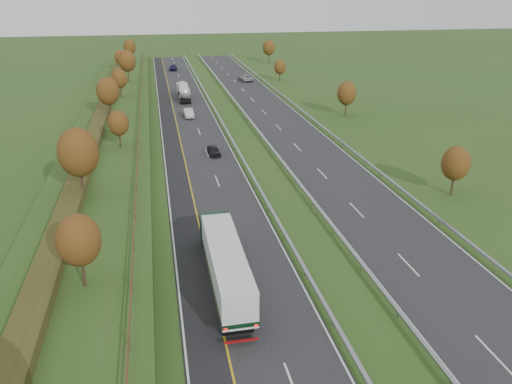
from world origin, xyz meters
TOP-DOWN VIEW (x-y plane):
  - ground at (8.00, 55.00)m, footprint 400.00×400.00m
  - near_carriageway at (0.00, 60.00)m, footprint 10.50×200.00m
  - far_carriageway at (16.50, 60.00)m, footprint 10.50×200.00m
  - hard_shoulder at (-3.75, 60.00)m, footprint 3.00×200.00m
  - lane_markings at (6.40, 59.88)m, footprint 26.75×200.00m
  - embankment_left at (-13.00, 60.00)m, footprint 12.00×200.00m
  - hedge_left at (-15.00, 60.00)m, footprint 2.20×180.00m
  - fence_left at (-8.50, 59.59)m, footprint 0.12×189.06m
  - median_barrier_near at (5.70, 60.00)m, footprint 0.32×200.00m
  - median_barrier_far at (10.80, 60.00)m, footprint 0.32×200.00m
  - outer_barrier_far at (22.30, 60.00)m, footprint 0.32×200.00m
  - trees_left at (-12.64, 56.63)m, footprint 6.64×164.30m
  - trees_far at (29.80, 89.21)m, footprint 8.45×118.60m
  - box_lorry at (-1.23, 10.92)m, footprint 2.58×16.28m
  - road_tanker at (0.59, 86.55)m, footprint 2.40×11.22m
  - car_dark_near at (2.15, 45.84)m, footprint 1.85×3.99m
  - car_silver_mid at (0.31, 69.84)m, footprint 1.94×4.90m
  - car_small_far at (0.36, 129.12)m, footprint 2.50×5.34m
  - car_oncoming at (18.11, 106.69)m, footprint 3.37×6.15m

SIDE VIEW (x-z plane):
  - ground at x=8.00m, z-range 0.00..0.00m
  - near_carriageway at x=0.00m, z-range 0.00..0.04m
  - far_carriageway at x=16.50m, z-range 0.00..0.04m
  - hard_shoulder at x=-3.75m, z-range 0.00..0.04m
  - lane_markings at x=6.40m, z-range 0.04..0.05m
  - median_barrier_near at x=5.70m, z-range 0.26..0.97m
  - median_barrier_far at x=10.80m, z-range 0.26..0.97m
  - outer_barrier_far at x=22.30m, z-range 0.26..0.97m
  - car_dark_near at x=2.15m, z-range 0.04..1.37m
  - car_small_far at x=0.36m, z-range 0.04..1.55m
  - car_silver_mid at x=0.31m, z-range 0.04..1.63m
  - car_oncoming at x=18.11m, z-range 0.04..1.67m
  - embankment_left at x=-13.00m, z-range 0.00..2.00m
  - road_tanker at x=0.59m, z-range 0.13..3.59m
  - box_lorry at x=-1.23m, z-range 0.30..4.36m
  - hedge_left at x=-15.00m, z-range 2.00..3.10m
  - fence_left at x=-8.50m, z-range 2.13..3.33m
  - trees_far at x=29.80m, z-range 0.69..7.81m
  - trees_left at x=-12.64m, z-range 2.53..10.20m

